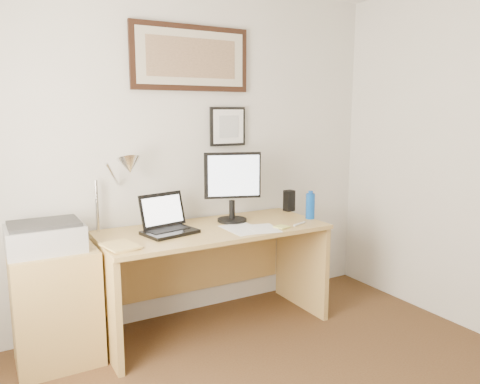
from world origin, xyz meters
TOP-DOWN VIEW (x-y plane):
  - wall_back at (0.00, 2.00)m, footprint 3.50×0.02m
  - side_cabinet at (-0.92, 1.68)m, footprint 0.50×0.40m
  - water_bottle at (0.93, 1.53)m, footprint 0.07×0.07m
  - bottle_cap at (0.93, 1.53)m, footprint 0.04×0.04m
  - speaker at (0.95, 1.84)m, footprint 0.08×0.07m
  - paper_sheet_a at (0.31, 1.50)m, footprint 0.23×0.33m
  - paper_sheet_b at (0.44, 1.43)m, footprint 0.24×0.30m
  - sticky_pad at (0.57, 1.39)m, footprint 0.11×0.11m
  - marker_pen at (0.73, 1.40)m, footprint 0.14×0.06m
  - book at (-0.65, 1.45)m, footprint 0.22×0.27m
  - desk at (0.15, 1.72)m, footprint 1.60×0.70m
  - laptop at (-0.18, 1.68)m, footprint 0.38×0.36m
  - lcd_monitor at (0.36, 1.74)m, footprint 0.41×0.22m
  - printer at (-0.95, 1.70)m, footprint 0.44×0.34m
  - desk_lamp at (-0.41, 1.81)m, footprint 0.29×0.27m
  - picture_large at (0.15, 1.97)m, footprint 0.92×0.04m
  - picture_small at (0.45, 1.97)m, footprint 0.30×0.03m

SIDE VIEW (x-z plane):
  - side_cabinet at x=-0.92m, z-range 0.00..0.73m
  - desk at x=0.15m, z-range 0.14..0.89m
  - paper_sheet_a at x=0.31m, z-range 0.75..0.75m
  - paper_sheet_b at x=0.44m, z-range 0.75..0.75m
  - sticky_pad at x=0.57m, z-range 0.75..0.76m
  - marker_pen at x=0.73m, z-range 0.75..0.77m
  - book at x=-0.65m, z-range 0.75..0.77m
  - laptop at x=-0.18m, z-range 0.68..0.94m
  - printer at x=-0.95m, z-range 0.73..0.91m
  - speaker at x=0.95m, z-range 0.75..0.92m
  - water_bottle at x=0.93m, z-range 0.75..0.95m
  - bottle_cap at x=0.93m, z-range 0.95..0.97m
  - lcd_monitor at x=0.36m, z-range 0.78..1.30m
  - desk_lamp at x=-0.41m, z-range 0.92..1.45m
  - wall_back at x=0.00m, z-range 0.00..2.50m
  - picture_small at x=0.45m, z-range 1.30..1.60m
  - picture_large at x=0.15m, z-range 1.72..2.19m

